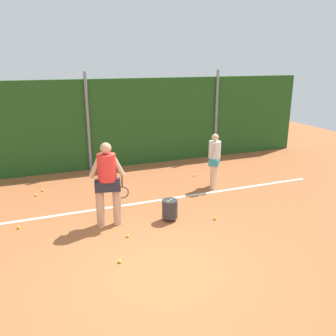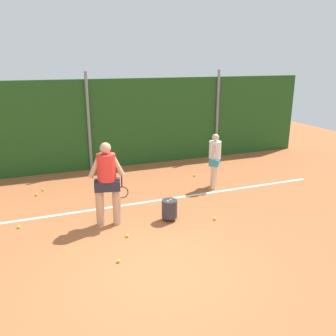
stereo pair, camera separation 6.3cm
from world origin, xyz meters
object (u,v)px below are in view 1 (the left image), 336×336
object	(u,v)px
ball_hopper	(170,209)
tennis_ball_6	(215,218)
player_midcourt	(214,158)
tennis_ball_5	(19,227)
tennis_ball_2	(194,175)
tennis_ball_4	(36,195)
tennis_ball_0	(128,236)
tennis_ball_7	(43,190)
tennis_ball_3	(120,261)
player_foreground_near	(107,180)

from	to	relation	value
ball_hopper	tennis_ball_6	world-z (taller)	ball_hopper
player_midcourt	tennis_ball_6	distance (m)	2.38
player_midcourt	tennis_ball_5	size ratio (longest dim) A/B	24.15
tennis_ball_2	tennis_ball_4	distance (m)	4.79
tennis_ball_4	tennis_ball_6	distance (m)	4.96
tennis_ball_0	tennis_ball_5	xyz separation A→B (m)	(-2.14, 1.27, 0.00)
player_midcourt	tennis_ball_7	distance (m)	4.99
tennis_ball_7	tennis_ball_4	bearing A→B (deg)	-120.02
tennis_ball_3	tennis_ball_0	bearing A→B (deg)	65.88
tennis_ball_2	tennis_ball_5	world-z (taller)	same
tennis_ball_3	tennis_ball_4	bearing A→B (deg)	107.76
ball_hopper	tennis_ball_0	distance (m)	1.24
ball_hopper	tennis_ball_3	distance (m)	2.06
player_foreground_near	tennis_ball_6	size ratio (longest dim) A/B	28.87
player_foreground_near	tennis_ball_4	world-z (taller)	player_foreground_near
tennis_ball_2	tennis_ball_6	bearing A→B (deg)	-106.97
ball_hopper	tennis_ball_7	distance (m)	4.09
player_midcourt	tennis_ball_7	size ratio (longest dim) A/B	24.15
tennis_ball_0	tennis_ball_4	xyz separation A→B (m)	(-1.72, 3.20, 0.00)
player_foreground_near	tennis_ball_4	size ratio (longest dim) A/B	28.87
tennis_ball_2	tennis_ball_4	xyz separation A→B (m)	(-4.79, 0.05, 0.00)
tennis_ball_2	tennis_ball_5	xyz separation A→B (m)	(-5.21, -1.89, 0.00)
player_midcourt	tennis_ball_5	world-z (taller)	player_midcourt
tennis_ball_0	tennis_ball_7	xyz separation A→B (m)	(-1.53, 3.54, 0.00)
tennis_ball_0	tennis_ball_3	bearing A→B (deg)	-114.12
player_midcourt	tennis_ball_4	xyz separation A→B (m)	(-4.87, 1.17, -0.86)
tennis_ball_6	player_midcourt	bearing A→B (deg)	62.48
ball_hopper	tennis_ball_7	bearing A→B (deg)	130.65
tennis_ball_3	tennis_ball_6	world-z (taller)	same
player_foreground_near	ball_hopper	distance (m)	1.59
tennis_ball_5	player_midcourt	bearing A→B (deg)	8.23
player_midcourt	tennis_ball_5	distance (m)	5.42
player_foreground_near	tennis_ball_5	world-z (taller)	player_foreground_near
ball_hopper	tennis_ball_0	xyz separation A→B (m)	(-1.13, -0.44, -0.26)
ball_hopper	tennis_ball_3	world-z (taller)	ball_hopper
ball_hopper	tennis_ball_2	bearing A→B (deg)	54.51
tennis_ball_3	tennis_ball_5	bearing A→B (deg)	128.68
ball_hopper	tennis_ball_5	xyz separation A→B (m)	(-3.28, 0.83, -0.26)
tennis_ball_5	tennis_ball_2	bearing A→B (deg)	19.89
player_foreground_near	ball_hopper	world-z (taller)	player_foreground_near
tennis_ball_2	tennis_ball_7	distance (m)	4.61
tennis_ball_3	tennis_ball_4	distance (m)	4.31
player_foreground_near	player_midcourt	distance (m)	3.61
ball_hopper	tennis_ball_3	size ratio (longest dim) A/B	7.78
tennis_ball_2	tennis_ball_3	bearing A→B (deg)	-130.55
tennis_ball_5	tennis_ball_7	xyz separation A→B (m)	(0.62, 2.27, 0.00)
tennis_ball_6	tennis_ball_2	bearing A→B (deg)	73.03
tennis_ball_3	tennis_ball_6	bearing A→B (deg)	20.96
tennis_ball_2	ball_hopper	bearing A→B (deg)	-125.49
tennis_ball_7	tennis_ball_5	bearing A→B (deg)	-105.25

